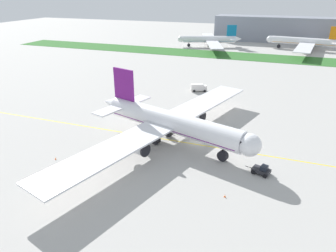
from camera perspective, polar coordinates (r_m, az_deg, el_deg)
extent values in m
plane|color=#ADAAA5|center=(81.72, 5.25, -2.97)|extent=(600.00, 600.00, 0.00)
cube|color=yellow|center=(80.67, 5.02, -3.34)|extent=(280.00, 0.36, 0.01)
cube|color=#2D6628|center=(193.58, 14.73, 12.20)|extent=(320.00, 24.00, 0.10)
cylinder|color=white|center=(78.33, 0.70, 0.75)|extent=(38.72, 16.48, 5.34)
cube|color=#661472|center=(78.70, 0.70, 0.13)|extent=(37.11, 15.62, 0.64)
sphere|color=white|center=(69.20, 14.78, -3.38)|extent=(5.08, 5.08, 5.08)
cone|color=white|center=(91.92, -10.34, 4.20)|extent=(6.95, 6.06, 4.54)
cube|color=#661472|center=(86.10, -8.12, 7.59)|extent=(6.84, 2.56, 8.55)
cube|color=white|center=(92.12, -5.92, 4.77)|extent=(6.59, 9.42, 0.37)
cube|color=white|center=(85.12, -10.78, 2.84)|extent=(6.59, 9.42, 0.37)
cube|color=white|center=(95.35, 6.99, 4.46)|extent=(18.41, 35.94, 0.43)
cube|color=white|center=(66.43, -11.10, -4.86)|extent=(18.41, 35.94, 0.43)
cylinder|color=#B7BABF|center=(89.02, 5.00, 2.00)|extent=(5.71, 4.30, 2.94)
cylinder|color=black|center=(87.81, 6.39, 1.62)|extent=(1.32, 3.08, 3.09)
cylinder|color=#B7BABF|center=(71.22, -5.71, -3.90)|extent=(5.71, 4.30, 2.94)
cylinder|color=black|center=(69.70, -4.17, -4.50)|extent=(1.32, 3.08, 3.09)
cylinder|color=black|center=(73.04, 10.08, -4.69)|extent=(0.56, 0.56, 2.07)
cylinder|color=black|center=(73.54, 10.02, -5.40)|extent=(2.76, 1.83, 2.54)
cylinder|color=black|center=(83.58, 0.12, -0.48)|extent=(0.56, 0.56, 2.07)
cylinder|color=black|center=(84.01, 0.11, -1.12)|extent=(2.76, 1.83, 2.54)
cylinder|color=black|center=(79.59, -2.32, -1.81)|extent=(0.56, 0.56, 2.07)
cylinder|color=black|center=(80.04, -2.30, -2.47)|extent=(2.76, 1.83, 2.54)
cube|color=black|center=(69.16, 14.24, -2.71)|extent=(2.96, 4.38, 0.96)
sphere|color=black|center=(88.85, -5.99, 3.82)|extent=(0.37, 0.37, 0.37)
sphere|color=black|center=(87.40, -4.89, 3.52)|extent=(0.37, 0.37, 0.37)
sphere|color=black|center=(85.98, -3.75, 3.21)|extent=(0.37, 0.37, 0.37)
sphere|color=black|center=(84.60, -2.58, 2.88)|extent=(0.37, 0.37, 0.37)
sphere|color=black|center=(83.26, -1.37, 2.55)|extent=(0.37, 0.37, 0.37)
sphere|color=black|center=(81.97, -0.13, 2.20)|extent=(0.37, 0.37, 0.37)
sphere|color=black|center=(80.71, 1.16, 1.84)|extent=(0.37, 0.37, 0.37)
sphere|color=black|center=(79.50, 2.48, 1.47)|extent=(0.37, 0.37, 0.37)
sphere|color=black|center=(78.34, 3.85, 1.08)|extent=(0.37, 0.37, 0.37)
sphere|color=black|center=(77.23, 5.25, 0.69)|extent=(0.37, 0.37, 0.37)
sphere|color=black|center=(76.16, 6.69, 0.28)|extent=(0.37, 0.37, 0.37)
sphere|color=black|center=(75.16, 8.18, -0.14)|extent=(0.37, 0.37, 0.37)
sphere|color=black|center=(74.20, 9.70, -0.57)|extent=(0.37, 0.37, 0.37)
sphere|color=black|center=(73.31, 11.26, -1.01)|extent=(0.37, 0.37, 0.37)
cube|color=#26262B|center=(70.75, 16.73, -7.80)|extent=(4.23, 3.28, 0.76)
cube|color=black|center=(70.19, 17.24, -7.35)|extent=(1.79, 2.06, 0.90)
cylinder|color=black|center=(71.64, 14.66, -7.32)|extent=(1.76, 0.64, 0.12)
cylinder|color=black|center=(70.36, 15.36, -8.17)|extent=(0.96, 0.60, 0.90)
cylinder|color=black|center=(72.23, 16.07, -7.36)|extent=(0.96, 0.60, 0.90)
cylinder|color=black|center=(69.67, 17.34, -8.78)|extent=(0.96, 0.60, 0.90)
cylinder|color=black|center=(71.56, 18.01, -7.95)|extent=(0.96, 0.60, 0.90)
cylinder|color=black|center=(74.92, -10.53, -5.62)|extent=(0.11, 0.11, 0.78)
cylinder|color=#BFE519|center=(74.56, -10.47, -5.21)|extent=(0.09, 0.09, 0.50)
cylinder|color=black|center=(74.99, -10.66, -5.61)|extent=(0.11, 0.11, 0.78)
cylinder|color=#BFE519|center=(74.73, -10.79, -5.17)|extent=(0.09, 0.09, 0.50)
cube|color=#BFE519|center=(74.63, -10.63, -5.17)|extent=(0.43, 0.27, 0.55)
sphere|color=tan|center=(74.44, -10.66, -4.91)|extent=(0.21, 0.21, 0.21)
cylinder|color=black|center=(86.51, 0.47, -0.97)|extent=(0.12, 0.12, 0.84)
cylinder|color=orange|center=(86.10, 0.51, -0.59)|extent=(0.10, 0.10, 0.53)
cylinder|color=black|center=(86.66, 0.41, -0.92)|extent=(0.12, 0.12, 0.84)
cylinder|color=orange|center=(86.50, 0.36, -0.47)|extent=(0.10, 0.10, 0.53)
cube|color=orange|center=(86.29, 0.44, -0.51)|extent=(0.49, 0.48, 0.59)
sphere|color=brown|center=(86.11, 0.44, -0.26)|extent=(0.23, 0.23, 0.23)
cylinder|color=black|center=(85.71, 7.15, -1.40)|extent=(0.13, 0.13, 0.86)
cylinder|color=orange|center=(85.46, 7.27, -0.96)|extent=(0.10, 0.10, 0.55)
cylinder|color=black|center=(85.65, 7.02, -1.42)|extent=(0.13, 0.13, 0.86)
cylinder|color=orange|center=(85.31, 6.95, -0.99)|extent=(0.10, 0.10, 0.55)
cube|color=orange|center=(85.37, 7.11, -0.96)|extent=(0.52, 0.46, 0.61)
sphere|color=tan|center=(85.19, 7.12, -0.70)|extent=(0.23, 0.23, 0.23)
cube|color=#F2590C|center=(62.41, 10.38, -12.68)|extent=(0.36, 0.36, 0.03)
cone|color=#F2590C|center=(62.24, 10.40, -12.46)|extent=(0.28, 0.28, 0.55)
cylinder|color=white|center=(62.22, 10.40, -12.44)|extent=(0.17, 0.17, 0.06)
cube|color=#F2590C|center=(78.15, -19.94, -5.76)|extent=(0.36, 0.36, 0.03)
cone|color=#F2590C|center=(78.01, -19.97, -5.58)|extent=(0.28, 0.28, 0.55)
cylinder|color=white|center=(78.00, -19.98, -5.56)|extent=(0.17, 0.17, 0.06)
cube|color=white|center=(122.52, 5.34, 7.13)|extent=(5.10, 3.83, 2.42)
cube|color=white|center=(122.98, 6.69, 7.00)|extent=(2.47, 2.71, 1.84)
cube|color=#263347|center=(122.99, 7.09, 7.16)|extent=(0.79, 1.83, 0.81)
cylinder|color=black|center=(124.34, 6.60, 6.75)|extent=(0.95, 0.61, 0.90)
cylinder|color=black|center=(122.16, 6.75, 6.43)|extent=(0.95, 0.61, 0.90)
cylinder|color=black|center=(123.84, 4.73, 6.75)|extent=(0.95, 0.61, 0.90)
cylinder|color=black|center=(121.65, 4.84, 6.43)|extent=(0.95, 0.61, 0.90)
cylinder|color=white|center=(222.43, 7.50, 15.51)|extent=(35.58, 15.62, 4.50)
cube|color=#0C6B9E|center=(222.55, 7.49, 15.31)|extent=(34.10, 14.83, 0.54)
sphere|color=white|center=(221.40, 2.36, 15.65)|extent=(4.28, 4.28, 4.28)
cone|color=white|center=(225.21, 12.77, 15.33)|extent=(5.90, 5.19, 3.83)
cube|color=#0C6B9E|center=(223.65, 11.61, 16.80)|extent=(6.29, 2.47, 7.20)
cube|color=white|center=(220.04, 11.88, 15.31)|extent=(6.03, 8.08, 0.32)
cube|color=white|center=(228.83, 11.51, 15.65)|extent=(6.03, 8.08, 0.32)
cube|color=white|center=(204.57, 8.50, 14.57)|extent=(17.73, 33.24, 0.36)
cube|color=white|center=(240.87, 7.53, 16.01)|extent=(17.73, 33.24, 0.36)
cylinder|color=#B7BABF|center=(211.82, 7.96, 14.54)|extent=(4.84, 3.70, 2.48)
cylinder|color=black|center=(211.61, 7.36, 14.57)|extent=(1.17, 2.58, 2.60)
cylinder|color=#B7BABF|center=(233.77, 7.40, 15.44)|extent=(4.84, 3.70, 2.48)
cylinder|color=black|center=(233.58, 6.86, 15.46)|extent=(1.17, 2.58, 2.60)
cylinder|color=black|center=(221.99, 3.83, 14.82)|extent=(0.47, 0.47, 1.74)
cylinder|color=black|center=(222.13, 3.82, 14.60)|extent=(2.33, 1.59, 2.14)
cylinder|color=black|center=(220.88, 8.28, 14.59)|extent=(0.47, 0.47, 1.74)
cylinder|color=black|center=(221.02, 8.27, 14.37)|extent=(2.33, 1.59, 2.14)
cylinder|color=black|center=(225.52, 8.16, 14.79)|extent=(0.47, 0.47, 1.74)
cylinder|color=black|center=(225.65, 8.14, 14.57)|extent=(2.33, 1.59, 2.14)
cylinder|color=white|center=(227.08, 23.80, 14.02)|extent=(41.55, 10.00, 4.81)
cube|color=orange|center=(227.20, 23.77, 13.82)|extent=(39.87, 9.41, 0.58)
sphere|color=white|center=(229.67, 18.22, 14.92)|extent=(4.57, 4.57, 4.57)
cube|color=white|center=(221.67, 28.46, 13.19)|extent=(5.48, 8.22, 0.34)
cube|color=white|center=(231.21, 28.50, 13.52)|extent=(5.48, 8.22, 0.34)
cube|color=white|center=(206.32, 23.80, 13.04)|extent=(13.71, 38.00, 0.39)
cube|color=white|center=(247.78, 24.73, 14.41)|extent=(13.71, 38.00, 0.39)
cylinder|color=#B7BABF|center=(214.87, 23.61, 13.03)|extent=(4.87, 3.21, 2.65)
cylinder|color=black|center=(215.04, 23.00, 13.14)|extent=(0.75, 2.81, 2.78)
cylinder|color=#B7BABF|center=(239.79, 24.21, 13.88)|extent=(4.87, 3.21, 2.65)
cylinder|color=black|center=(239.94, 23.65, 13.98)|extent=(0.75, 2.81, 2.78)
cylinder|color=black|center=(229.20, 19.69, 13.86)|extent=(0.50, 0.50, 1.87)
cylinder|color=black|center=(229.34, 19.66, 13.63)|extent=(2.40, 1.31, 2.29)
cylinder|color=black|center=(224.87, 24.45, 12.96)|extent=(0.50, 0.50, 1.87)
cylinder|color=black|center=(225.01, 24.41, 12.73)|extent=(2.40, 1.31, 2.29)
cylinder|color=black|center=(229.86, 24.55, 13.14)|extent=(0.50, 0.50, 1.87)
cylinder|color=black|center=(230.00, 24.51, 12.92)|extent=(2.40, 1.31, 2.29)
cube|color=gray|center=(256.79, 21.03, 16.20)|extent=(105.49, 20.00, 18.00)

